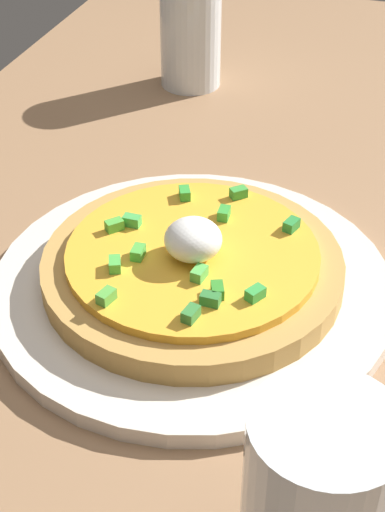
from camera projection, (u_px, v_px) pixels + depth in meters
The scene contains 5 objects.
dining_table at pixel (289, 273), 60.97cm from camera, with size 125.56×78.34×2.49cm, color #916B4A.
plate at pixel (193, 285), 56.80cm from camera, with size 29.40×29.40×1.28cm, color silver.
pizza at pixel (192, 264), 55.59cm from camera, with size 21.81×21.81×5.41cm.
cup_near at pixel (191, 31), 82.63cm from camera, with size 6.57×6.57×12.49cm.
cup_far at pixel (315, 512), 35.81cm from camera, with size 6.96×6.96×11.66cm.
Camera 1 is at (47.99, 6.76, 39.04)cm, focal length 54.10 mm.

